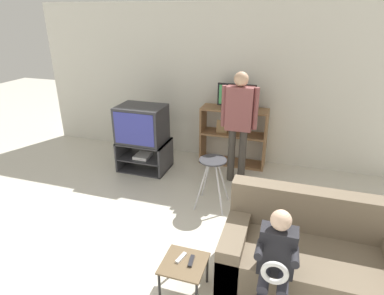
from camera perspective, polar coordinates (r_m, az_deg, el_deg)
The scene contains 12 objects.
wall_back at distance 5.57m, azimuth 3.45°, elevation 11.15°, with size 6.40×0.06×2.60m.
tv_stand at distance 5.39m, azimuth -8.41°, elevation -1.31°, with size 0.79×0.60×0.49m.
television_main at distance 5.20m, azimuth -8.93°, elevation 4.17°, with size 0.74×0.56×0.59m.
media_shelf at distance 5.46m, azimuth 7.33°, elevation 2.05°, with size 1.10×0.36×0.99m.
television_flat at distance 5.24m, azimuth 7.91°, elevation 8.84°, with size 0.62×0.20×0.40m.
folding_stool at distance 4.19m, azimuth 3.69°, elevation -3.71°, with size 0.41×0.40×0.69m.
snack_table at distance 3.11m, azimuth -1.43°, elevation -20.38°, with size 0.40×0.40×0.34m.
remote_control_black at distance 3.08m, azimuth -0.13°, elevation -19.51°, with size 0.04×0.14×0.02m, color #232328.
remote_control_white at distance 3.12m, azimuth -1.95°, elevation -18.98°, with size 0.04×0.14×0.02m, color silver.
couch at distance 3.44m, azimuth 20.32°, elevation -17.61°, with size 1.66×0.87×0.84m.
person_standing_adult at distance 4.70m, azimuth 8.35°, elevation 5.28°, with size 0.53×0.20×1.69m.
person_seated_child at distance 2.85m, azimuth 14.72°, elevation -18.68°, with size 0.33×0.43×1.00m.
Camera 1 is at (1.35, -1.25, 2.44)m, focal length 30.00 mm.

